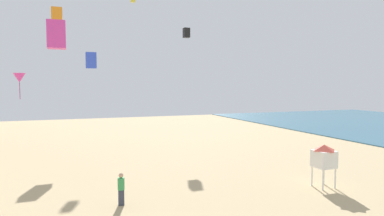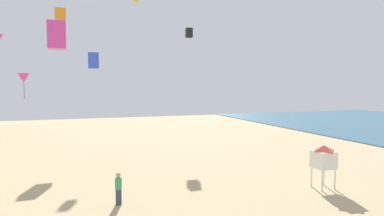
{
  "view_description": "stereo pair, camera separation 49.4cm",
  "coord_description": "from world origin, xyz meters",
  "px_view_note": "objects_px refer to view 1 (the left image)",
  "views": [
    {
      "loc": [
        -2.94,
        -3.3,
        5.94
      ],
      "look_at": [
        5.15,
        18.14,
        4.44
      ],
      "focal_mm": 30.16,
      "sensor_mm": 36.0,
      "label": 1
    },
    {
      "loc": [
        -2.48,
        -3.47,
        5.94
      ],
      "look_at": [
        5.15,
        18.14,
        4.44
      ],
      "focal_mm": 30.16,
      "sensor_mm": 36.0,
      "label": 2
    }
  ],
  "objects_px": {
    "kite_flyer": "(121,187)",
    "kite_magenta_delta_2": "(19,78)",
    "lifeguard_stand": "(324,157)",
    "kite_magenta_box": "(56,35)",
    "kite_orange_box": "(57,16)",
    "kite_blue_box": "(91,60)",
    "kite_black_box": "(186,33)"
  },
  "relations": [
    {
      "from": "kite_orange_box",
      "to": "lifeguard_stand",
      "type": "bearing_deg",
      "value": -55.89
    },
    {
      "from": "kite_flyer",
      "to": "lifeguard_stand",
      "type": "relative_size",
      "value": 0.64
    },
    {
      "from": "kite_blue_box",
      "to": "kite_black_box",
      "type": "xyz_separation_m",
      "value": [
        10.56,
        3.19,
        3.64
      ]
    },
    {
      "from": "lifeguard_stand",
      "to": "kite_black_box",
      "type": "xyz_separation_m",
      "value": [
        -1.51,
        19.87,
        10.21
      ]
    },
    {
      "from": "kite_flyer",
      "to": "kite_magenta_box",
      "type": "bearing_deg",
      "value": -177.16
    },
    {
      "from": "kite_magenta_box",
      "to": "kite_magenta_delta_2",
      "type": "xyz_separation_m",
      "value": [
        -4.33,
        16.5,
        -2.32
      ]
    },
    {
      "from": "kite_flyer",
      "to": "kite_magenta_delta_2",
      "type": "relative_size",
      "value": 0.59
    },
    {
      "from": "kite_orange_box",
      "to": "kite_blue_box",
      "type": "bearing_deg",
      "value": -61.63
    },
    {
      "from": "kite_flyer",
      "to": "kite_magenta_box",
      "type": "relative_size",
      "value": 0.95
    },
    {
      "from": "lifeguard_stand",
      "to": "kite_magenta_delta_2",
      "type": "distance_m",
      "value": 31.04
    },
    {
      "from": "kite_magenta_box",
      "to": "kite_orange_box",
      "type": "bearing_deg",
      "value": 91.55
    },
    {
      "from": "kite_flyer",
      "to": "kite_orange_box",
      "type": "distance_m",
      "value": 24.63
    },
    {
      "from": "kite_flyer",
      "to": "kite_orange_box",
      "type": "height_order",
      "value": "kite_orange_box"
    },
    {
      "from": "kite_blue_box",
      "to": "kite_magenta_delta_2",
      "type": "height_order",
      "value": "kite_blue_box"
    },
    {
      "from": "kite_flyer",
      "to": "kite_black_box",
      "type": "height_order",
      "value": "kite_black_box"
    },
    {
      "from": "kite_orange_box",
      "to": "kite_black_box",
      "type": "height_order",
      "value": "kite_orange_box"
    },
    {
      "from": "lifeguard_stand",
      "to": "kite_blue_box",
      "type": "height_order",
      "value": "kite_blue_box"
    },
    {
      "from": "kite_blue_box",
      "to": "kite_magenta_delta_2",
      "type": "xyz_separation_m",
      "value": [
        -6.93,
        7.34,
        -1.49
      ]
    },
    {
      "from": "lifeguard_stand",
      "to": "kite_black_box",
      "type": "bearing_deg",
      "value": 108.9
    },
    {
      "from": "kite_orange_box",
      "to": "kite_flyer",
      "type": "bearing_deg",
      "value": -80.76
    },
    {
      "from": "kite_black_box",
      "to": "kite_magenta_delta_2",
      "type": "bearing_deg",
      "value": 166.65
    },
    {
      "from": "kite_flyer",
      "to": "kite_magenta_box",
      "type": "height_order",
      "value": "kite_magenta_box"
    },
    {
      "from": "kite_magenta_box",
      "to": "kite_black_box",
      "type": "distance_m",
      "value": 18.27
    },
    {
      "from": "kite_blue_box",
      "to": "kite_magenta_box",
      "type": "distance_m",
      "value": 9.56
    },
    {
      "from": "kite_black_box",
      "to": "kite_magenta_delta_2",
      "type": "xyz_separation_m",
      "value": [
        -17.49,
        4.15,
        -5.13
      ]
    },
    {
      "from": "kite_blue_box",
      "to": "kite_orange_box",
      "type": "relative_size",
      "value": 0.87
    },
    {
      "from": "lifeguard_stand",
      "to": "kite_orange_box",
      "type": "bearing_deg",
      "value": 138.68
    },
    {
      "from": "lifeguard_stand",
      "to": "kite_magenta_box",
      "type": "bearing_deg",
      "value": 167.41
    },
    {
      "from": "kite_blue_box",
      "to": "kite_orange_box",
      "type": "bearing_deg",
      "value": 118.37
    },
    {
      "from": "kite_orange_box",
      "to": "kite_magenta_delta_2",
      "type": "height_order",
      "value": "kite_orange_box"
    },
    {
      "from": "kite_black_box",
      "to": "kite_flyer",
      "type": "bearing_deg",
      "value": -118.6
    },
    {
      "from": "kite_orange_box",
      "to": "kite_magenta_box",
      "type": "bearing_deg",
      "value": -88.45
    }
  ]
}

